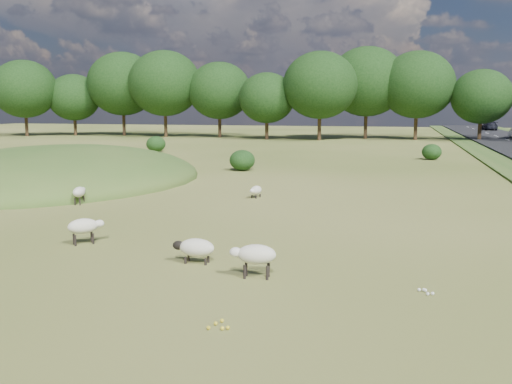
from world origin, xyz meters
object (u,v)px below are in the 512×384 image
at_px(sheep_2, 195,248).
at_px(car_5, 490,126).
at_px(sheep_3, 256,190).
at_px(sheep_4, 255,255).
at_px(sheep_0, 79,192).
at_px(sheep_5, 84,226).

xyz_separation_m(sheep_2, car_5, (19.96, 85.56, 0.52)).
height_order(sheep_2, sheep_3, sheep_2).
relative_size(sheep_3, car_5, 0.21).
bearing_deg(sheep_2, sheep_4, 154.32).
relative_size(sheep_0, sheep_4, 0.91).
xyz_separation_m(sheep_0, sheep_4, (10.16, -8.66, 0.06)).
bearing_deg(sheep_0, sheep_5, -159.00).
bearing_deg(sheep_5, sheep_0, 80.00).
bearing_deg(sheep_5, sheep_2, -58.45).
relative_size(sheep_3, sheep_4, 0.84).
bearing_deg(sheep_3, sheep_4, 24.80).
xyz_separation_m(sheep_3, car_5, (21.04, 74.27, 0.60)).
distance_m(sheep_2, car_5, 87.86).
distance_m(sheep_3, sheep_5, 10.52).
xyz_separation_m(sheep_0, sheep_3, (7.15, 3.55, -0.18)).
relative_size(sheep_4, car_5, 0.25).
relative_size(sheep_0, car_5, 0.23).
xyz_separation_m(sheep_2, sheep_5, (-4.15, 1.22, 0.13)).
bearing_deg(car_5, sheep_3, 74.19).
height_order(sheep_3, car_5, car_5).
xyz_separation_m(sheep_0, sheep_5, (4.08, -6.51, 0.03)).
height_order(sheep_3, sheep_4, sheep_4).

